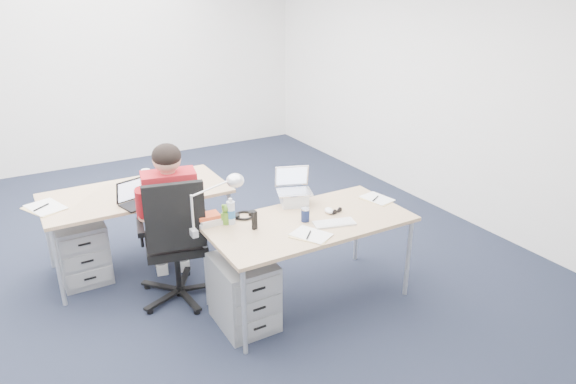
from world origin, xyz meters
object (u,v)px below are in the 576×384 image
at_px(desk_near, 310,226).
at_px(headphones, 244,215).
at_px(seated_person, 171,217).
at_px(far_cup, 146,175).
at_px(wireless_keyboard, 334,223).
at_px(bear_figurine, 226,214).
at_px(sunglasses, 337,211).
at_px(drawer_pedestal_near, 244,292).
at_px(drawer_pedestal_far, 82,250).
at_px(desk_lamp, 209,205).
at_px(office_chair, 178,265).
at_px(cordless_phone, 255,220).
at_px(desk_far, 136,197).
at_px(book_stack, 209,219).
at_px(silver_laptop, 294,188).
at_px(dark_laptop, 139,192).
at_px(computer_mouse, 329,211).
at_px(water_bottle, 231,211).
at_px(can_koozie, 305,215).

relative_size(desk_near, headphones, 7.53).
relative_size(seated_person, headphones, 6.24).
bearing_deg(far_cup, wireless_keyboard, -58.76).
relative_size(bear_figurine, sunglasses, 1.46).
xyz_separation_m(drawer_pedestal_near, drawer_pedestal_far, (-0.95, 1.33, 0.00)).
bearing_deg(desk_lamp, bear_figurine, 27.96).
distance_m(office_chair, drawer_pedestal_far, 0.97).
bearing_deg(office_chair, cordless_phone, -32.98).
xyz_separation_m(desk_far, drawer_pedestal_far, (-0.52, 0.02, -0.41)).
height_order(desk_far, book_stack, book_stack).
height_order(headphones, sunglasses, headphones).
relative_size(drawer_pedestal_far, sunglasses, 4.71).
xyz_separation_m(wireless_keyboard, cordless_phone, (-0.57, 0.23, 0.06)).
distance_m(silver_laptop, book_stack, 0.77).
bearing_deg(bear_figurine, drawer_pedestal_near, -81.76).
distance_m(desk_far, dark_laptop, 0.35).
bearing_deg(sunglasses, dark_laptop, 129.52).
height_order(computer_mouse, book_stack, book_stack).
height_order(drawer_pedestal_near, dark_laptop, dark_laptop).
distance_m(desk_near, sunglasses, 0.27).
distance_m(bear_figurine, sunglasses, 0.90).
bearing_deg(computer_mouse, book_stack, 177.07).
relative_size(office_chair, water_bottle, 5.24).
distance_m(desk_near, headphones, 0.53).
bearing_deg(water_bottle, computer_mouse, -15.60).
bearing_deg(seated_person, cordless_phone, -45.17).
height_order(desk_near, desk_far, same).
xyz_separation_m(can_koozie, book_stack, (-0.67, 0.33, -0.01)).
bearing_deg(drawer_pedestal_far, headphones, -41.14).
distance_m(bear_figurine, desk_lamp, 0.22).
distance_m(drawer_pedestal_near, water_bottle, 0.63).
xyz_separation_m(headphones, sunglasses, (0.68, -0.31, -0.00)).
bearing_deg(book_stack, computer_mouse, -17.69).
distance_m(water_bottle, bear_figurine, 0.04).
bearing_deg(far_cup, headphones, -68.98).
distance_m(desk_far, silver_laptop, 1.46).
xyz_separation_m(computer_mouse, cordless_phone, (-0.66, 0.04, 0.05)).
height_order(wireless_keyboard, cordless_phone, cordless_phone).
xyz_separation_m(book_stack, far_cup, (-0.16, 1.16, 0.02)).
xyz_separation_m(seated_person, headphones, (0.47, -0.43, 0.08)).
xyz_separation_m(drawer_pedestal_far, computer_mouse, (1.76, -1.26, 0.47)).
distance_m(desk_near, cordless_phone, 0.47).
bearing_deg(seated_person, computer_mouse, -21.48).
relative_size(desk_far, can_koozie, 14.71).
height_order(water_bottle, sunglasses, water_bottle).
distance_m(desk_far, office_chair, 0.82).
relative_size(wireless_keyboard, can_koozie, 2.96).
distance_m(bear_figurine, book_stack, 0.14).
bearing_deg(drawer_pedestal_near, bear_figurine, 88.13).
height_order(desk_far, computer_mouse, computer_mouse).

